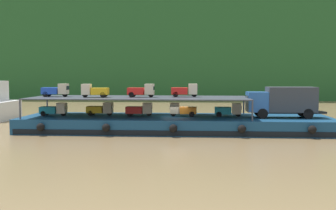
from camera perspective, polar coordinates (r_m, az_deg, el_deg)
The scene contains 14 objects.
ground_plane at distance 42.86m, azimuth 1.07°, elevation -3.61°, with size 400.00×400.00×0.00m, color olive.
hillside_far_bank at distance 110.71m, azimuth 2.96°, elevation 10.25°, with size 110.24×37.72×30.98m.
cargo_barge at distance 42.73m, azimuth 1.07°, elevation -2.62°, with size 31.67×8.85×1.50m.
covered_lorry at distance 43.12m, azimuth 15.61°, elevation 0.55°, with size 7.91×2.49×3.10m.
cargo_rack at distance 42.89m, azimuth -4.00°, elevation 1.01°, with size 22.47×7.43×2.00m.
mini_truck_lower_stern at distance 44.95m, azimuth -15.47°, elevation -0.59°, with size 2.77×1.25×1.38m.
mini_truck_lower_aft at distance 44.35m, azimuth -9.32°, elevation -0.55°, with size 2.78×1.27×1.38m.
mini_truck_lower_mid at distance 43.34m, azimuth -3.95°, elevation -0.61°, with size 2.74×1.20×1.38m.
mini_truck_lower_fore at distance 42.96m, azimuth 2.06°, elevation -0.65°, with size 2.77×1.25×1.38m.
mini_truck_lower_bow at distance 43.02m, azimuth 8.34°, elevation -0.69°, with size 2.78×1.27×1.38m.
mini_truck_upper_stern at distance 45.21m, azimuth -15.23°, elevation 1.99°, with size 2.76×1.23×1.38m.
mini_truck_upper_mid at distance 43.01m, azimuth -10.11°, elevation 1.96°, with size 2.77×1.25×1.38m.
mini_truck_upper_fore at distance 42.79m, azimuth -3.68°, elevation 2.01°, with size 2.77×1.26×1.38m.
mini_truck_upper_bow at distance 43.24m, azimuth 2.34°, elevation 2.04°, with size 2.77×1.25×1.38m.
Camera 1 is at (2.23, -42.40, 5.86)m, focal length 44.13 mm.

